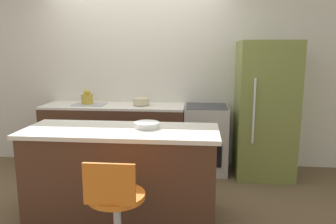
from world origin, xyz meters
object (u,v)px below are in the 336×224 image
object	(u,v)px
stool_chair	(116,213)
mixing_bowl	(141,101)
kettle	(87,98)
oven_range	(206,139)
refrigerator	(265,110)

from	to	relation	value
stool_chair	mixing_bowl	xyz separation A→B (m)	(-0.17, 2.09, 0.54)
stool_chair	kettle	bearing A→B (deg)	113.94
oven_range	kettle	xyz separation A→B (m)	(-1.65, 0.02, 0.54)
kettle	mixing_bowl	world-z (taller)	kettle
refrigerator	kettle	world-z (taller)	refrigerator
stool_chair	mixing_bowl	world-z (taller)	mixing_bowl
mixing_bowl	kettle	bearing A→B (deg)	180.00
oven_range	mixing_bowl	distance (m)	1.02
refrigerator	mixing_bowl	bearing A→B (deg)	177.29
kettle	mixing_bowl	xyz separation A→B (m)	(0.76, 0.00, -0.04)
oven_range	mixing_bowl	size ratio (longest dim) A/B	4.12
refrigerator	stool_chair	bearing A→B (deg)	-126.18
mixing_bowl	refrigerator	bearing A→B (deg)	-2.71
oven_range	stool_chair	bearing A→B (deg)	-109.19
oven_range	mixing_bowl	bearing A→B (deg)	178.63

